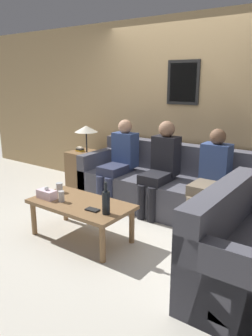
{
  "coord_description": "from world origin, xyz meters",
  "views": [
    {
      "loc": [
        2.11,
        -3.26,
        1.74
      ],
      "look_at": [
        -0.14,
        -0.17,
        0.7
      ],
      "focal_mm": 35.0,
      "sensor_mm": 36.0,
      "label": 1
    }
  ],
  "objects": [
    {
      "name": "wall_back",
      "position": [
        0.0,
        1.01,
        1.3
      ],
      "size": [
        9.0,
        0.08,
        2.6
      ],
      "color": "tan",
      "rests_on": "ground_plane"
    },
    {
      "name": "person_middle",
      "position": [
        0.04,
        0.36,
        0.67
      ],
      "size": [
        0.34,
        0.63,
        1.22
      ],
      "color": "black",
      "rests_on": "ground_plane"
    },
    {
      "name": "side_table_with_lamp",
      "position": [
        -1.46,
        0.5,
        0.37
      ],
      "size": [
        0.47,
        0.46,
        1.04
      ],
      "color": "olive",
      "rests_on": "ground_plane"
    },
    {
      "name": "tissue_box",
      "position": [
        -0.69,
        -0.96,
        0.48
      ],
      "size": [
        0.23,
        0.12,
        0.15
      ],
      "color": "silver",
      "rests_on": "coffee_table"
    },
    {
      "name": "wine_bottle",
      "position": [
        0.14,
        -0.9,
        0.56
      ],
      "size": [
        0.08,
        0.08,
        0.33
      ],
      "color": "black",
      "rests_on": "coffee_table"
    },
    {
      "name": "person_left",
      "position": [
        -0.65,
        0.37,
        0.65
      ],
      "size": [
        0.34,
        0.65,
        1.19
      ],
      "color": "#2D334C",
      "rests_on": "ground_plane"
    },
    {
      "name": "soda_can",
      "position": [
        -0.48,
        -0.93,
        0.49
      ],
      "size": [
        0.07,
        0.07,
        0.12
      ],
      "color": "#BCBCC1",
      "rests_on": "coffee_table"
    },
    {
      "name": "person_right",
      "position": [
        0.73,
        0.35,
        0.64
      ],
      "size": [
        0.34,
        0.65,
        1.18
      ],
      "color": "#756651",
      "rests_on": "ground_plane"
    },
    {
      "name": "coffee_table",
      "position": [
        -0.29,
        -0.82,
        0.38
      ],
      "size": [
        1.15,
        0.62,
        0.43
      ],
      "color": "olive",
      "rests_on": "ground_plane"
    },
    {
      "name": "ground_plane",
      "position": [
        0.0,
        0.0,
        0.0
      ],
      "size": [
        16.0,
        16.0,
        0.0
      ],
      "primitive_type": "plane",
      "color": "beige"
    },
    {
      "name": "drinking_glass",
      "position": [
        -0.74,
        -0.72,
        0.49
      ],
      "size": [
        0.08,
        0.08,
        0.11
      ],
      "color": "silver",
      "rests_on": "coffee_table"
    },
    {
      "name": "book_stack",
      "position": [
        -0.03,
        -0.92,
        0.44
      ],
      "size": [
        0.15,
        0.09,
        0.02
      ],
      "color": "black",
      "rests_on": "coffee_table"
    },
    {
      "name": "couch_main",
      "position": [
        0.0,
        0.53,
        0.31
      ],
      "size": [
        2.36,
        0.9,
        0.87
      ],
      "color": "#4C4C56",
      "rests_on": "ground_plane"
    }
  ]
}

